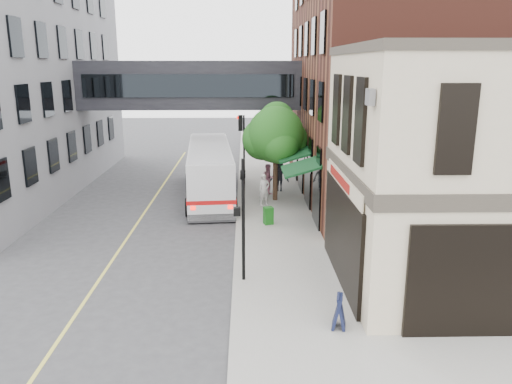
{
  "coord_description": "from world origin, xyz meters",
  "views": [
    {
      "loc": [
        0.49,
        -14.93,
        7.83
      ],
      "look_at": [
        0.91,
        4.45,
        2.83
      ],
      "focal_mm": 35.0,
      "sensor_mm": 36.0,
      "label": 1
    }
  ],
  "objects_px": {
    "newspaper_box": "(268,216)",
    "sandwich_board": "(339,312)",
    "pedestrian_a": "(264,190)",
    "bus": "(210,169)",
    "pedestrian_c": "(279,177)",
    "pedestrian_b": "(269,179)"
  },
  "relations": [
    {
      "from": "newspaper_box",
      "to": "sandwich_board",
      "type": "distance_m",
      "value": 10.13
    },
    {
      "from": "newspaper_box",
      "to": "sandwich_board",
      "type": "height_order",
      "value": "sandwich_board"
    },
    {
      "from": "pedestrian_a",
      "to": "bus",
      "type": "bearing_deg",
      "value": 114.97
    },
    {
      "from": "newspaper_box",
      "to": "pedestrian_c",
      "type": "bearing_deg",
      "value": 64.06
    },
    {
      "from": "sandwich_board",
      "to": "newspaper_box",
      "type": "bearing_deg",
      "value": 112.05
    },
    {
      "from": "pedestrian_c",
      "to": "sandwich_board",
      "type": "distance_m",
      "value": 16.58
    },
    {
      "from": "pedestrian_c",
      "to": "sandwich_board",
      "type": "xyz_separation_m",
      "value": [
        0.68,
        -16.56,
        -0.4
      ]
    },
    {
      "from": "pedestrian_b",
      "to": "newspaper_box",
      "type": "relative_size",
      "value": 2.18
    },
    {
      "from": "pedestrian_b",
      "to": "newspaper_box",
      "type": "height_order",
      "value": "pedestrian_b"
    },
    {
      "from": "pedestrian_c",
      "to": "newspaper_box",
      "type": "distance_m",
      "value": 6.65
    },
    {
      "from": "bus",
      "to": "pedestrian_a",
      "type": "xyz_separation_m",
      "value": [
        3.19,
        -2.68,
        -0.65
      ]
    },
    {
      "from": "sandwich_board",
      "to": "pedestrian_c",
      "type": "bearing_deg",
      "value": 104.98
    },
    {
      "from": "pedestrian_a",
      "to": "newspaper_box",
      "type": "relative_size",
      "value": 2.07
    },
    {
      "from": "bus",
      "to": "pedestrian_c",
      "type": "distance_m",
      "value": 4.32
    },
    {
      "from": "bus",
      "to": "sandwich_board",
      "type": "xyz_separation_m",
      "value": [
        4.92,
        -16.03,
        -1.03
      ]
    },
    {
      "from": "bus",
      "to": "pedestrian_b",
      "type": "relative_size",
      "value": 6.07
    },
    {
      "from": "bus",
      "to": "newspaper_box",
      "type": "distance_m",
      "value": 6.95
    },
    {
      "from": "newspaper_box",
      "to": "sandwich_board",
      "type": "xyz_separation_m",
      "value": [
        1.66,
        -10.0,
        0.08
      ]
    },
    {
      "from": "pedestrian_c",
      "to": "pedestrian_a",
      "type": "bearing_deg",
      "value": -99.69
    },
    {
      "from": "pedestrian_a",
      "to": "sandwich_board",
      "type": "relative_size",
      "value": 1.73
    },
    {
      "from": "bus",
      "to": "pedestrian_c",
      "type": "relative_size",
      "value": 6.23
    },
    {
      "from": "bus",
      "to": "newspaper_box",
      "type": "bearing_deg",
      "value": -61.58
    }
  ]
}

